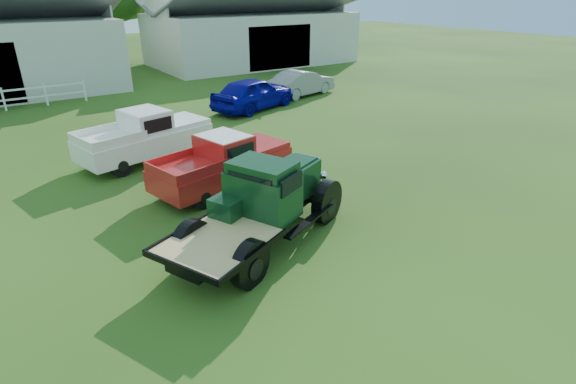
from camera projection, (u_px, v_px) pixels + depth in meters
ground at (308, 249)px, 11.16m from camera, size 120.00×120.00×0.00m
shed_right at (251, 31)px, 37.55m from camera, size 16.80×9.20×5.20m
tree_c at (118, 6)px, 36.67m from camera, size 5.40×5.40×9.00m
tree_e at (327, 0)px, 46.55m from camera, size 5.70×5.70×9.50m
vintage_flatbed at (261, 204)px, 11.04m from camera, size 5.80×4.13×2.14m
red_pickup at (223, 162)px, 14.27m from camera, size 5.09×2.89×1.75m
white_pickup at (145, 136)px, 16.57m from camera, size 5.33×3.04×1.84m
misc_car_blue at (253, 93)px, 23.59m from camera, size 5.34×3.45×1.69m
misc_car_grey at (302, 83)px, 26.70m from camera, size 4.72×2.55×1.48m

